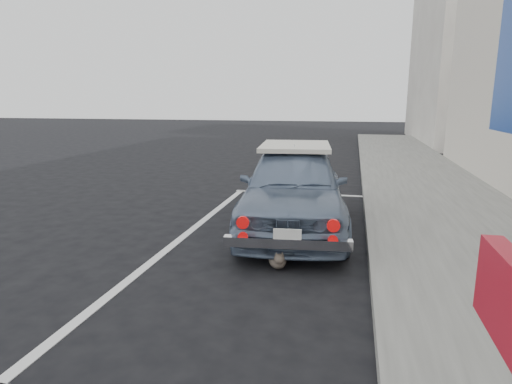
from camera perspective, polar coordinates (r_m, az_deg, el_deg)
ground at (r=3.72m, az=-15.07°, el=-21.31°), size 80.00×80.00×0.00m
sidewalk at (r=5.37m, az=30.32°, el=-10.93°), size 2.80×40.00×0.15m
building_far at (r=23.30m, az=25.67°, el=15.88°), size 3.50×10.00×8.00m
pline_front at (r=9.49m, az=6.18°, el=-0.21°), size 3.00×0.12×0.01m
pline_side at (r=6.54m, az=-9.89°, el=-6.06°), size 0.12×7.00×0.01m
retro_coupe at (r=6.87m, az=5.07°, el=0.83°), size 1.98×4.11×1.35m
cat at (r=5.31m, az=2.92°, el=-8.92°), size 0.31×0.48×0.26m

